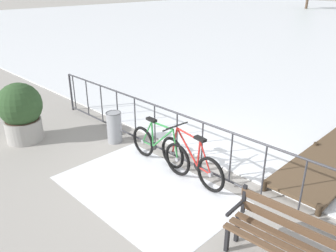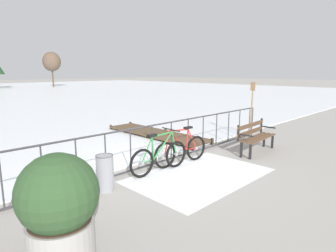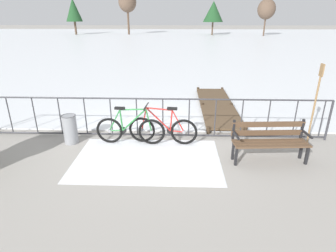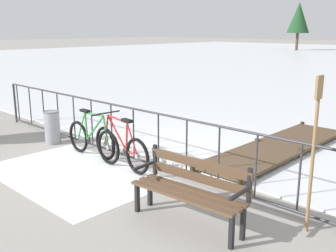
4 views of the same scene
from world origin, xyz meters
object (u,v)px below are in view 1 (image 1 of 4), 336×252
object	(u,v)px
trash_bin	(114,127)
bicycle_second	(191,161)
planter_with_shrub	(21,111)
bicycle_near_railing	(159,148)
park_bench	(290,238)

from	to	relation	value
trash_bin	bicycle_second	bearing A→B (deg)	1.41
bicycle_second	planter_with_shrub	xyz separation A→B (m)	(-3.86, -1.49, 0.35)
bicycle_near_railing	park_bench	bearing A→B (deg)	-12.78
bicycle_near_railing	bicycle_second	bearing A→B (deg)	3.42
park_bench	bicycle_near_railing	bearing A→B (deg)	167.22
bicycle_near_railing	planter_with_shrub	xyz separation A→B (m)	(-3.06, -1.45, 0.35)
park_bench	planter_with_shrub	xyz separation A→B (m)	(-6.20, -0.73, 0.21)
bicycle_second	planter_with_shrub	distance (m)	4.15
planter_with_shrub	trash_bin	distance (m)	2.15
trash_bin	bicycle_near_railing	bearing A→B (deg)	0.32
bicycle_near_railing	bicycle_second	distance (m)	0.80
bicycle_near_railing	planter_with_shrub	distance (m)	3.40
planter_with_shrub	bicycle_second	bearing A→B (deg)	21.18
bicycle_second	planter_with_shrub	size ratio (longest dim) A/B	1.24
bicycle_near_railing	planter_with_shrub	bearing A→B (deg)	-154.67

